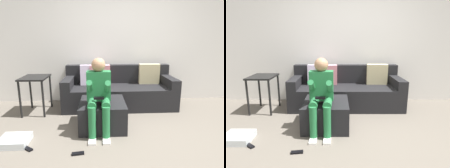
{
  "view_description": "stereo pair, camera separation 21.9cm",
  "coord_description": "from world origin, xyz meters",
  "views": [
    {
      "loc": [
        -0.48,
        -2.25,
        1.35
      ],
      "look_at": [
        -0.27,
        1.01,
        0.58
      ],
      "focal_mm": 30.34,
      "sensor_mm": 36.0,
      "label": 1
    },
    {
      "loc": [
        -0.26,
        -2.25,
        1.35
      ],
      "look_at": [
        -0.27,
        1.01,
        0.58
      ],
      "focal_mm": 30.34,
      "sensor_mm": 36.0,
      "label": 2
    }
  ],
  "objects": [
    {
      "name": "couch_sectional",
      "position": [
        -0.1,
        1.53,
        0.32
      ],
      "size": [
        2.21,
        0.88,
        0.85
      ],
      "color": "black",
      "rests_on": "ground_plane"
    },
    {
      "name": "side_table",
      "position": [
        -1.68,
        1.24,
        0.57
      ],
      "size": [
        0.46,
        0.58,
        0.68
      ],
      "color": "black",
      "rests_on": "ground_plane"
    },
    {
      "name": "remote_under_side_table",
      "position": [
        -1.56,
        0.15,
        0.01
      ],
      "size": [
        0.15,
        0.11,
        0.02
      ],
      "primitive_type": "cube",
      "rotation": [
        0.0,
        0.0,
        -0.52
      ],
      "color": "black",
      "rests_on": "ground_plane"
    },
    {
      "name": "storage_bin",
      "position": [
        -1.62,
        0.09,
        0.04
      ],
      "size": [
        0.37,
        0.34,
        0.09
      ],
      "primitive_type": "cube",
      "rotation": [
        0.0,
        0.0,
        -0.0
      ],
      "color": "silver",
      "rests_on": "ground_plane"
    },
    {
      "name": "remote_by_storage_bin",
      "position": [
        -1.41,
        -0.05,
        0.01
      ],
      "size": [
        0.18,
        0.15,
        0.02
      ],
      "primitive_type": "cube",
      "rotation": [
        0.0,
        0.0,
        -0.63
      ],
      "color": "black",
      "rests_on": "ground_plane"
    },
    {
      "name": "ground_plane",
      "position": [
        0.0,
        0.0,
        0.0
      ],
      "size": [
        7.98,
        7.98,
        0.0
      ],
      "primitive_type": "plane",
      "color": "#6B6359"
    },
    {
      "name": "wall_back",
      "position": [
        0.0,
        1.96,
        1.36
      ],
      "size": [
        6.14,
        0.1,
        2.72
      ],
      "primitive_type": "cube",
      "color": "white",
      "rests_on": "ground_plane"
    },
    {
      "name": "person_seated",
      "position": [
        -0.5,
        0.37,
        0.61
      ],
      "size": [
        0.35,
        0.6,
        1.1
      ],
      "color": "#26723F",
      "rests_on": "ground_plane"
    },
    {
      "name": "remote_near_ottoman",
      "position": [
        -0.76,
        -0.2,
        0.01
      ],
      "size": [
        0.15,
        0.07,
        0.02
      ],
      "primitive_type": "cube",
      "rotation": [
        0.0,
        0.0,
        0.13
      ],
      "color": "black",
      "rests_on": "ground_plane"
    },
    {
      "name": "ottoman",
      "position": [
        -0.45,
        0.56,
        0.21
      ],
      "size": [
        0.7,
        0.75,
        0.41
      ],
      "primitive_type": "cube",
      "color": "black",
      "rests_on": "ground_plane"
    }
  ]
}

